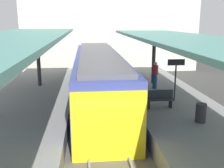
# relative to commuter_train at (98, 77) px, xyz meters

# --- Properties ---
(ground_plane) EXTENTS (80.00, 80.00, 0.00)m
(ground_plane) POSITION_rel_commuter_train_xyz_m (0.00, -6.40, -1.73)
(ground_plane) COLOR #383835
(platform_left) EXTENTS (4.40, 28.00, 1.00)m
(platform_left) POSITION_rel_commuter_train_xyz_m (-3.80, -6.40, -1.23)
(platform_left) COLOR gray
(platform_left) RESTS_ON ground_plane
(platform_right) EXTENTS (4.40, 28.00, 1.00)m
(platform_right) POSITION_rel_commuter_train_xyz_m (3.80, -6.40, -1.23)
(platform_right) COLOR gray
(platform_right) RESTS_ON ground_plane
(track_ballast) EXTENTS (3.20, 28.00, 0.20)m
(track_ballast) POSITION_rel_commuter_train_xyz_m (0.00, -6.40, -1.63)
(track_ballast) COLOR #59544C
(track_ballast) RESTS_ON ground_plane
(rail_near_side) EXTENTS (0.08, 28.00, 0.14)m
(rail_near_side) POSITION_rel_commuter_train_xyz_m (-0.72, -6.40, -1.46)
(rail_near_side) COLOR slate
(rail_near_side) RESTS_ON track_ballast
(rail_far_side) EXTENTS (0.08, 28.00, 0.14)m
(rail_far_side) POSITION_rel_commuter_train_xyz_m (0.72, -6.40, -1.46)
(rail_far_side) COLOR slate
(rail_far_side) RESTS_ON track_ballast
(commuter_train) EXTENTS (2.78, 14.78, 3.10)m
(commuter_train) POSITION_rel_commuter_train_xyz_m (0.00, 0.00, 0.00)
(commuter_train) COLOR #38428C
(commuter_train) RESTS_ON track_ballast
(canopy_left) EXTENTS (4.18, 21.00, 3.55)m
(canopy_left) POSITION_rel_commuter_train_xyz_m (-3.80, -5.00, 2.69)
(canopy_left) COLOR #333335
(canopy_left) RESTS_ON platform_left
(canopy_right) EXTENTS (4.18, 21.00, 3.40)m
(canopy_right) POSITION_rel_commuter_train_xyz_m (3.80, -5.00, 2.55)
(canopy_right) COLOR #333335
(canopy_right) RESTS_ON platform_right
(platform_bench) EXTENTS (1.40, 0.41, 0.86)m
(platform_bench) POSITION_rel_commuter_train_xyz_m (2.76, -3.96, -0.26)
(platform_bench) COLOR black
(platform_bench) RESTS_ON platform_right
(platform_sign) EXTENTS (0.90, 0.08, 2.21)m
(platform_sign) POSITION_rel_commuter_train_xyz_m (3.90, -2.86, 0.90)
(platform_sign) COLOR #262628
(platform_sign) RESTS_ON platform_right
(litter_bin) EXTENTS (0.44, 0.44, 0.80)m
(litter_bin) POSITION_rel_commuter_train_xyz_m (3.97, -5.98, -0.33)
(litter_bin) COLOR #2D2D30
(litter_bin) RESTS_ON platform_right
(passenger_near_bench) EXTENTS (0.36, 0.36, 1.68)m
(passenger_near_bench) POSITION_rel_commuter_train_xyz_m (3.53, -0.22, 0.15)
(passenger_near_bench) COLOR navy
(passenger_near_bench) RESTS_ON platform_right
(station_building_backdrop) EXTENTS (18.00, 6.00, 11.00)m
(station_building_backdrop) POSITION_rel_commuter_train_xyz_m (1.91, 13.60, 3.77)
(station_building_backdrop) COLOR beige
(station_building_backdrop) RESTS_ON ground_plane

